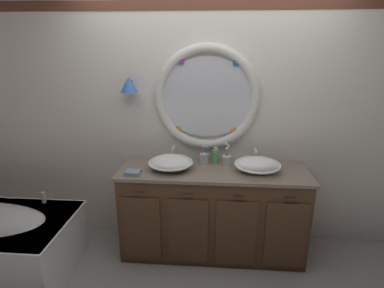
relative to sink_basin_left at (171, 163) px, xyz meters
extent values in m
plane|color=gray|center=(0.34, -0.25, -0.94)|extent=(14.00, 14.00, 0.00)
cube|color=silver|center=(0.34, 0.34, 0.36)|extent=(6.40, 0.08, 2.60)
cube|color=brown|center=(0.34, 0.30, 1.38)|extent=(6.27, 0.01, 0.09)
ellipsoid|color=silver|center=(0.32, 0.29, 0.56)|extent=(0.92, 0.02, 0.77)
torus|color=silver|center=(0.32, 0.28, 0.56)|extent=(1.01, 0.09, 1.01)
cube|color=purple|center=(0.78, 0.28, 0.55)|extent=(0.05, 0.01, 0.05)
cube|color=#2866B7|center=(0.57, 0.28, 0.88)|extent=(0.05, 0.01, 0.05)
cube|color=purple|center=(0.08, 0.28, 0.89)|extent=(0.04, 0.01, 0.04)
cube|color=orange|center=(-0.14, 0.28, 0.53)|extent=(0.05, 0.01, 0.05)
cube|color=orange|center=(0.04, 0.28, 0.25)|extent=(0.05, 0.01, 0.05)
cube|color=orange|center=(0.58, 0.28, 0.24)|extent=(0.05, 0.01, 0.05)
cylinder|color=#4C3823|center=(-0.41, 0.26, 0.71)|extent=(0.02, 0.09, 0.02)
cone|color=blue|center=(-0.41, 0.21, 0.69)|extent=(0.17, 0.17, 0.14)
cube|color=brown|center=(0.40, 0.03, -0.52)|extent=(1.73, 0.55, 0.85)
cube|color=gray|center=(0.40, 0.03, -0.08)|extent=(1.76, 0.59, 0.03)
cube|color=gray|center=(0.40, 0.29, -0.16)|extent=(1.73, 0.02, 0.11)
cube|color=brown|center=(-0.25, -0.25, -0.56)|extent=(0.36, 0.02, 0.64)
cylinder|color=#422D1E|center=(-0.25, -0.27, -0.20)|extent=(0.10, 0.01, 0.01)
cube|color=brown|center=(0.18, -0.25, -0.56)|extent=(0.36, 0.02, 0.64)
cylinder|color=#422D1E|center=(0.18, -0.27, -0.20)|extent=(0.10, 0.01, 0.01)
cube|color=brown|center=(0.61, -0.25, -0.56)|extent=(0.36, 0.02, 0.64)
cylinder|color=#422D1E|center=(0.61, -0.27, -0.20)|extent=(0.10, 0.01, 0.01)
cube|color=brown|center=(1.05, -0.25, -0.56)|extent=(0.36, 0.02, 0.64)
cylinder|color=#422D1E|center=(1.05, -0.27, -0.20)|extent=(0.10, 0.01, 0.01)
cylinder|color=silver|center=(-1.25, -0.07, -0.38)|extent=(0.04, 0.04, 0.11)
ellipsoid|color=white|center=(0.00, 0.00, 0.00)|extent=(0.40, 0.33, 0.13)
torus|color=white|center=(0.00, 0.00, 0.00)|extent=(0.42, 0.42, 0.02)
cylinder|color=silver|center=(0.00, 0.00, 0.00)|extent=(0.03, 0.03, 0.01)
ellipsoid|color=white|center=(0.80, 0.00, 0.00)|extent=(0.40, 0.28, 0.13)
torus|color=white|center=(0.80, 0.00, 0.00)|extent=(0.42, 0.42, 0.02)
cylinder|color=silver|center=(0.80, 0.00, 0.00)|extent=(0.03, 0.03, 0.01)
cylinder|color=silver|center=(0.00, 0.23, -0.06)|extent=(0.05, 0.05, 0.02)
cylinder|color=silver|center=(0.00, 0.23, 0.02)|extent=(0.02, 0.02, 0.13)
sphere|color=silver|center=(0.00, 0.23, 0.08)|extent=(0.03, 0.03, 0.03)
cylinder|color=silver|center=(0.00, 0.17, 0.08)|extent=(0.02, 0.11, 0.02)
cylinder|color=silver|center=(-0.08, 0.23, -0.04)|extent=(0.04, 0.04, 0.06)
cylinder|color=silver|center=(0.08, 0.23, -0.04)|extent=(0.04, 0.04, 0.06)
cube|color=silver|center=(-0.08, 0.23, 0.00)|extent=(0.05, 0.01, 0.01)
cube|color=silver|center=(0.08, 0.23, 0.00)|extent=(0.05, 0.01, 0.01)
cylinder|color=silver|center=(0.80, 0.23, -0.06)|extent=(0.05, 0.05, 0.02)
cylinder|color=silver|center=(0.80, 0.23, 0.02)|extent=(0.02, 0.02, 0.12)
sphere|color=silver|center=(0.80, 0.23, 0.08)|extent=(0.03, 0.03, 0.03)
cylinder|color=silver|center=(0.80, 0.17, 0.08)|extent=(0.02, 0.12, 0.02)
cylinder|color=silver|center=(0.71, 0.23, -0.04)|extent=(0.04, 0.04, 0.06)
cylinder|color=silver|center=(0.88, 0.23, -0.04)|extent=(0.04, 0.04, 0.06)
cube|color=silver|center=(0.71, 0.23, 0.00)|extent=(0.05, 0.01, 0.01)
cube|color=silver|center=(0.88, 0.23, 0.00)|extent=(0.05, 0.01, 0.01)
cylinder|color=silver|center=(0.30, 0.17, -0.02)|extent=(0.08, 0.08, 0.10)
torus|color=silver|center=(0.30, 0.17, 0.03)|extent=(0.08, 0.08, 0.01)
cylinder|color=blue|center=(0.33, 0.16, 0.03)|extent=(0.01, 0.03, 0.16)
cube|color=white|center=(0.33, 0.16, 0.12)|extent=(0.02, 0.02, 0.02)
cylinder|color=pink|center=(0.29, 0.17, 0.03)|extent=(0.01, 0.01, 0.16)
cube|color=white|center=(0.29, 0.17, 0.12)|extent=(0.02, 0.02, 0.02)
cylinder|color=silver|center=(0.52, 0.14, -0.02)|extent=(0.08, 0.08, 0.09)
torus|color=silver|center=(0.52, 0.14, 0.03)|extent=(0.09, 0.09, 0.01)
cylinder|color=orange|center=(0.53, 0.14, 0.03)|extent=(0.01, 0.03, 0.17)
cube|color=white|center=(0.53, 0.14, 0.13)|extent=(0.02, 0.02, 0.02)
cylinder|color=#E0383D|center=(0.51, 0.16, 0.04)|extent=(0.04, 0.02, 0.19)
cube|color=white|center=(0.51, 0.16, 0.15)|extent=(0.02, 0.02, 0.02)
cylinder|color=#19ADB2|center=(0.52, 0.13, 0.02)|extent=(0.03, 0.03, 0.15)
cube|color=white|center=(0.52, 0.13, 0.11)|extent=(0.02, 0.02, 0.03)
cylinder|color=#6BAD66|center=(0.41, 0.20, 0.00)|extent=(0.07, 0.07, 0.14)
cylinder|color=silver|center=(0.41, 0.20, 0.08)|extent=(0.04, 0.04, 0.02)
cylinder|color=silver|center=(0.41, 0.18, 0.09)|extent=(0.01, 0.04, 0.01)
cube|color=#7593A8|center=(-0.32, -0.14, -0.06)|extent=(0.15, 0.11, 0.02)
cube|color=#7593A8|center=(-0.32, -0.14, -0.04)|extent=(0.14, 0.11, 0.02)
camera|label=1|loc=(0.41, -2.67, 1.06)|focal=29.21mm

